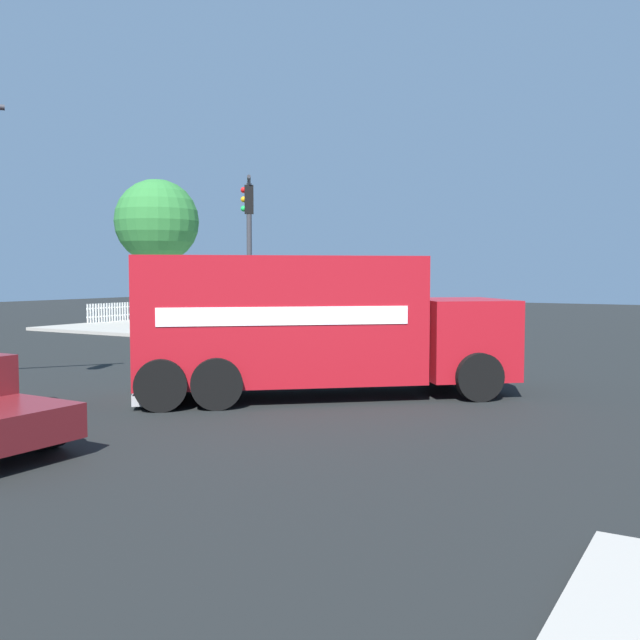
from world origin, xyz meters
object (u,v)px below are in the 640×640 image
at_px(traffic_light_secondary, 249,235).
at_px(pedestrian_crossing, 260,302).
at_px(delivery_truck, 310,324).
at_px(pedestrian_near_corner, 227,306).
at_px(sedan_white, 422,322).
at_px(shade_tree_near, 157,222).

relative_size(traffic_light_secondary, pedestrian_crossing, 3.53).
relative_size(delivery_truck, pedestrian_near_corner, 4.77).
height_order(sedan_white, pedestrian_crossing, pedestrian_crossing).
distance_m(delivery_truck, sedan_white, 14.45).
height_order(pedestrian_near_corner, shade_tree_near, shade_tree_near).
relative_size(pedestrian_near_corner, pedestrian_crossing, 0.96).
bearing_deg(traffic_light_secondary, pedestrian_crossing, -146.76).
bearing_deg(traffic_light_secondary, sedan_white, 140.57).
height_order(delivery_truck, sedan_white, delivery_truck).
bearing_deg(pedestrian_near_corner, pedestrian_crossing, -166.26).
relative_size(traffic_light_secondary, shade_tree_near, 0.83).
bearing_deg(pedestrian_crossing, shade_tree_near, -32.05).
distance_m(pedestrian_near_corner, pedestrian_crossing, 4.38).
xyz_separation_m(traffic_light_secondary, shade_tree_near, (-5.30, -9.51, 1.17)).
bearing_deg(pedestrian_crossing, pedestrian_near_corner, 13.74).
xyz_separation_m(pedestrian_crossing, shade_tree_near, (4.71, -2.95, 4.09)).
bearing_deg(pedestrian_near_corner, shade_tree_near, -83.50).
bearing_deg(pedestrian_crossing, traffic_light_secondary, 33.24).
xyz_separation_m(traffic_light_secondary, pedestrian_near_corner, (-5.75, -5.52, -2.96)).
bearing_deg(pedestrian_near_corner, delivery_truck, 43.03).
bearing_deg(sedan_white, pedestrian_crossing, -111.67).
relative_size(delivery_truck, traffic_light_secondary, 1.30).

